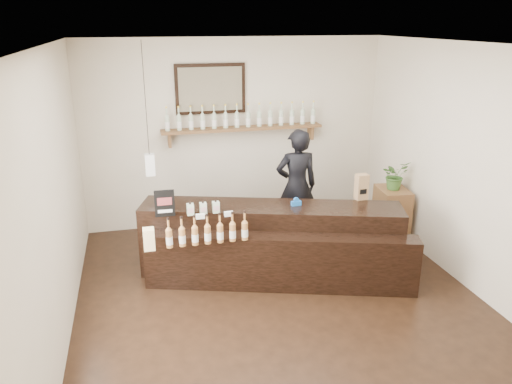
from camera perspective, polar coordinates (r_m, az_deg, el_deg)
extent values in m
plane|color=black|center=(5.82, 2.75, -12.25)|extent=(5.00, 5.00, 0.00)
plane|color=beige|center=(7.57, -2.49, 6.70)|extent=(4.50, 0.00, 4.50)
plane|color=beige|center=(3.14, 16.57, -13.07)|extent=(4.50, 0.00, 4.50)
plane|color=beige|center=(5.09, -22.07, -1.01)|extent=(0.00, 5.00, 5.00)
plane|color=beige|center=(6.24, 23.20, 2.42)|extent=(0.00, 5.00, 5.00)
plane|color=white|center=(4.98, 3.28, 16.46)|extent=(5.00, 5.00, 0.00)
cube|color=brown|center=(7.45, -1.54, 7.29)|extent=(2.40, 0.25, 0.04)
cube|color=brown|center=(7.36, -9.87, 5.90)|extent=(0.04, 0.20, 0.20)
cube|color=brown|center=(7.80, 6.25, 6.82)|extent=(0.04, 0.20, 0.20)
cube|color=black|center=(7.37, -5.24, 11.66)|extent=(1.02, 0.04, 0.72)
cube|color=#4A3F30|center=(7.34, -5.21, 11.64)|extent=(0.92, 0.01, 0.62)
cube|color=white|center=(6.60, -12.02, 3.07)|extent=(0.12, 0.12, 0.28)
cylinder|color=black|center=(6.42, -12.55, 10.33)|extent=(0.01, 0.01, 1.41)
cylinder|color=beige|center=(7.27, -10.11, 7.69)|extent=(0.07, 0.07, 0.20)
cone|color=beige|center=(7.25, -10.17, 8.67)|extent=(0.07, 0.07, 0.05)
cylinder|color=beige|center=(7.24, -10.20, 9.14)|extent=(0.02, 0.02, 0.07)
cylinder|color=yellow|center=(7.23, -10.22, 9.51)|extent=(0.03, 0.03, 0.02)
cylinder|color=white|center=(7.28, -10.10, 7.53)|extent=(0.07, 0.07, 0.09)
cylinder|color=beige|center=(7.29, -8.78, 7.78)|extent=(0.07, 0.07, 0.20)
cone|color=beige|center=(7.26, -8.83, 8.76)|extent=(0.07, 0.07, 0.05)
cylinder|color=beige|center=(7.25, -8.85, 9.23)|extent=(0.02, 0.02, 0.07)
cylinder|color=yellow|center=(7.25, -8.87, 9.60)|extent=(0.03, 0.03, 0.02)
cylinder|color=white|center=(7.29, -8.77, 7.63)|extent=(0.07, 0.07, 0.09)
cylinder|color=beige|center=(7.30, -7.44, 7.87)|extent=(0.07, 0.07, 0.20)
cone|color=beige|center=(7.28, -7.49, 8.85)|extent=(0.07, 0.07, 0.05)
cylinder|color=beige|center=(7.27, -7.51, 9.32)|extent=(0.02, 0.02, 0.07)
cylinder|color=yellow|center=(7.26, -7.52, 9.68)|extent=(0.03, 0.03, 0.02)
cylinder|color=white|center=(7.31, -7.44, 7.71)|extent=(0.07, 0.07, 0.09)
cylinder|color=beige|center=(7.32, -6.12, 7.95)|extent=(0.07, 0.07, 0.20)
cone|color=beige|center=(7.30, -6.15, 8.93)|extent=(0.07, 0.07, 0.05)
cylinder|color=beige|center=(7.29, -6.17, 9.40)|extent=(0.02, 0.02, 0.07)
cylinder|color=yellow|center=(7.28, -6.18, 9.76)|extent=(0.03, 0.03, 0.02)
cylinder|color=white|center=(7.33, -6.11, 7.80)|extent=(0.07, 0.07, 0.09)
cylinder|color=beige|center=(7.35, -4.80, 8.03)|extent=(0.07, 0.07, 0.20)
cone|color=beige|center=(7.32, -4.83, 9.01)|extent=(0.07, 0.07, 0.05)
cylinder|color=beige|center=(7.31, -4.84, 9.47)|extent=(0.02, 0.02, 0.07)
cylinder|color=yellow|center=(7.31, -4.85, 9.83)|extent=(0.03, 0.03, 0.02)
cylinder|color=white|center=(7.35, -4.79, 7.88)|extent=(0.07, 0.07, 0.09)
cylinder|color=beige|center=(7.38, -3.49, 8.11)|extent=(0.07, 0.07, 0.20)
cone|color=beige|center=(7.35, -3.51, 9.08)|extent=(0.07, 0.07, 0.05)
cylinder|color=beige|center=(7.34, -3.52, 9.54)|extent=(0.02, 0.02, 0.07)
cylinder|color=yellow|center=(7.33, -3.53, 9.90)|extent=(0.03, 0.03, 0.02)
cylinder|color=white|center=(7.38, -3.49, 7.95)|extent=(0.07, 0.07, 0.09)
cylinder|color=beige|center=(7.41, -2.19, 8.18)|extent=(0.07, 0.07, 0.20)
cone|color=beige|center=(7.38, -2.20, 9.14)|extent=(0.07, 0.07, 0.05)
cylinder|color=beige|center=(7.37, -2.21, 9.60)|extent=(0.02, 0.02, 0.07)
cylinder|color=yellow|center=(7.37, -2.21, 9.96)|extent=(0.03, 0.03, 0.02)
cylinder|color=white|center=(7.41, -2.19, 8.02)|extent=(0.07, 0.07, 0.09)
cylinder|color=beige|center=(7.44, -0.90, 8.24)|extent=(0.07, 0.07, 0.20)
cone|color=beige|center=(7.42, -0.91, 9.20)|extent=(0.07, 0.07, 0.05)
cylinder|color=beige|center=(7.41, -0.91, 9.66)|extent=(0.02, 0.02, 0.07)
cylinder|color=yellow|center=(7.40, -0.91, 10.02)|extent=(0.03, 0.03, 0.02)
cylinder|color=white|center=(7.45, -0.90, 8.09)|extent=(0.07, 0.07, 0.09)
cylinder|color=beige|center=(7.48, 0.38, 8.30)|extent=(0.07, 0.07, 0.20)
cone|color=beige|center=(7.46, 0.38, 9.26)|extent=(0.07, 0.07, 0.05)
cylinder|color=beige|center=(7.45, 0.38, 9.71)|extent=(0.02, 0.02, 0.07)
cylinder|color=yellow|center=(7.44, 0.38, 10.07)|extent=(0.03, 0.03, 0.02)
cylinder|color=white|center=(7.49, 0.37, 8.15)|extent=(0.07, 0.07, 0.09)
cylinder|color=beige|center=(7.52, 1.64, 8.35)|extent=(0.07, 0.07, 0.20)
cone|color=beige|center=(7.50, 1.65, 9.31)|extent=(0.07, 0.07, 0.05)
cylinder|color=beige|center=(7.49, 1.65, 9.76)|extent=(0.02, 0.02, 0.07)
cylinder|color=yellow|center=(7.48, 1.65, 10.11)|extent=(0.03, 0.03, 0.02)
cylinder|color=white|center=(7.53, 1.64, 8.20)|extent=(0.07, 0.07, 0.09)
cylinder|color=beige|center=(7.57, 2.89, 8.41)|extent=(0.07, 0.07, 0.20)
cone|color=beige|center=(7.55, 2.90, 9.35)|extent=(0.07, 0.07, 0.05)
cylinder|color=beige|center=(7.54, 2.91, 9.80)|extent=(0.02, 0.02, 0.07)
cylinder|color=yellow|center=(7.53, 2.92, 10.15)|extent=(0.03, 0.03, 0.02)
cylinder|color=white|center=(7.57, 2.88, 8.25)|extent=(0.07, 0.07, 0.09)
cylinder|color=beige|center=(7.62, 4.12, 8.45)|extent=(0.07, 0.07, 0.20)
cone|color=beige|center=(7.60, 4.14, 9.39)|extent=(0.07, 0.07, 0.05)
cylinder|color=beige|center=(7.59, 4.15, 9.84)|extent=(0.02, 0.02, 0.07)
cylinder|color=yellow|center=(7.58, 4.16, 10.19)|extent=(0.03, 0.03, 0.02)
cylinder|color=white|center=(7.62, 4.11, 8.30)|extent=(0.07, 0.07, 0.09)
cylinder|color=beige|center=(7.67, 5.33, 8.49)|extent=(0.07, 0.07, 0.20)
cone|color=beige|center=(7.65, 5.36, 9.43)|extent=(0.07, 0.07, 0.05)
cylinder|color=beige|center=(7.64, 5.38, 9.87)|extent=(0.02, 0.02, 0.07)
cylinder|color=yellow|center=(7.63, 5.39, 10.22)|extent=(0.03, 0.03, 0.02)
cylinder|color=white|center=(7.68, 5.33, 8.34)|extent=(0.07, 0.07, 0.09)
cylinder|color=beige|center=(7.73, 6.53, 8.53)|extent=(0.07, 0.07, 0.20)
cone|color=beige|center=(7.71, 6.57, 9.46)|extent=(0.07, 0.07, 0.05)
cylinder|color=beige|center=(7.70, 6.59, 9.90)|extent=(0.02, 0.02, 0.07)
cylinder|color=yellow|center=(7.69, 6.60, 10.24)|extent=(0.03, 0.03, 0.02)
cylinder|color=white|center=(7.73, 6.53, 8.38)|extent=(0.07, 0.07, 0.09)
cube|color=black|center=(6.23, 1.68, -5.40)|extent=(3.20, 1.50, 0.89)
cube|color=black|center=(5.91, 2.77, -8.00)|extent=(3.12, 1.23, 0.67)
cube|color=white|center=(5.69, -6.38, -2.78)|extent=(0.10, 0.04, 0.05)
cube|color=white|center=(5.74, -3.14, -2.50)|extent=(0.10, 0.04, 0.05)
cube|color=#F5D995|center=(5.53, -12.09, -5.85)|extent=(0.12, 0.12, 0.12)
cube|color=#F5D995|center=(5.48, -12.18, -4.71)|extent=(0.12, 0.12, 0.12)
cube|color=beige|center=(5.82, -7.52, -1.98)|extent=(0.08, 0.08, 0.13)
cube|color=#CA9D9D|center=(5.78, -7.47, -2.13)|extent=(0.07, 0.00, 0.06)
cylinder|color=black|center=(5.79, -7.55, -1.28)|extent=(0.02, 0.02, 0.03)
cube|color=beige|center=(5.84, -6.06, -1.86)|extent=(0.08, 0.08, 0.13)
cube|color=#CA9D9D|center=(5.80, -6.00, -2.00)|extent=(0.07, 0.00, 0.06)
cylinder|color=black|center=(5.81, -6.09, -1.16)|extent=(0.02, 0.02, 0.03)
cube|color=beige|center=(5.85, -4.61, -1.74)|extent=(0.08, 0.08, 0.13)
cube|color=#CA9D9D|center=(5.82, -4.54, -1.88)|extent=(0.07, 0.00, 0.06)
cylinder|color=black|center=(5.83, -4.63, -1.04)|extent=(0.02, 0.02, 0.03)
cylinder|color=#AF733B|center=(5.52, -9.89, -5.27)|extent=(0.07, 0.07, 0.20)
cone|color=#AF733B|center=(5.47, -9.96, -4.06)|extent=(0.07, 0.07, 0.05)
cylinder|color=#AF733B|center=(5.45, -10.00, -3.48)|extent=(0.02, 0.02, 0.07)
cylinder|color=black|center=(5.43, -10.03, -3.02)|extent=(0.03, 0.03, 0.02)
cylinder|color=white|center=(5.53, -9.88, -5.46)|extent=(0.07, 0.07, 0.09)
cylinder|color=#AF733B|center=(5.53, -8.43, -5.15)|extent=(0.07, 0.07, 0.20)
cone|color=#AF733B|center=(5.48, -8.50, -3.93)|extent=(0.07, 0.07, 0.05)
cylinder|color=#AF733B|center=(5.46, -8.53, -3.35)|extent=(0.02, 0.02, 0.07)
cylinder|color=black|center=(5.44, -8.55, -2.90)|extent=(0.03, 0.03, 0.02)
cylinder|color=white|center=(5.54, -8.42, -5.34)|extent=(0.07, 0.07, 0.09)
cylinder|color=#AF733B|center=(5.54, -6.99, -5.02)|extent=(0.07, 0.07, 0.20)
cone|color=#AF733B|center=(5.49, -7.04, -3.81)|extent=(0.07, 0.07, 0.05)
cylinder|color=#AF733B|center=(5.47, -7.06, -3.23)|extent=(0.02, 0.02, 0.07)
cylinder|color=black|center=(5.45, -7.08, -2.77)|extent=(0.03, 0.03, 0.02)
cylinder|color=white|center=(5.55, -6.98, -5.21)|extent=(0.07, 0.07, 0.09)
cylinder|color=#AF733B|center=(5.56, -5.55, -4.89)|extent=(0.07, 0.07, 0.20)
cone|color=#AF733B|center=(5.51, -5.59, -3.68)|extent=(0.07, 0.07, 0.05)
cylinder|color=#AF733B|center=(5.48, -5.61, -3.11)|extent=(0.02, 0.02, 0.07)
cylinder|color=black|center=(5.47, -5.62, -2.65)|extent=(0.03, 0.03, 0.02)
cylinder|color=white|center=(5.57, -5.54, -5.08)|extent=(0.07, 0.07, 0.09)
cylinder|color=#AF733B|center=(5.58, -4.12, -4.76)|extent=(0.07, 0.07, 0.20)
cone|color=#AF733B|center=(5.53, -4.15, -3.56)|extent=(0.07, 0.07, 0.05)
cylinder|color=#AF733B|center=(5.50, -4.16, -2.98)|extent=(0.02, 0.02, 0.07)
cylinder|color=black|center=(5.49, -4.17, -2.53)|extent=(0.03, 0.03, 0.02)
cylinder|color=white|center=(5.58, -4.11, -4.95)|extent=(0.07, 0.07, 0.09)
cylinder|color=#AF733B|center=(5.60, -2.70, -4.63)|extent=(0.07, 0.07, 0.20)
cone|color=#AF733B|center=(5.55, -2.72, -3.43)|extent=(0.07, 0.07, 0.05)
cylinder|color=#AF733B|center=(5.53, -2.73, -2.85)|extent=(0.02, 0.02, 0.07)
cylinder|color=black|center=(5.51, -2.73, -2.40)|extent=(0.03, 0.03, 0.02)
cylinder|color=white|center=(5.61, -2.69, -4.82)|extent=(0.07, 0.07, 0.09)
cylinder|color=#AF733B|center=(5.63, -1.29, -4.49)|extent=(0.07, 0.07, 0.20)
cone|color=#AF733B|center=(5.58, -1.30, -3.30)|extent=(0.07, 0.07, 0.05)
cylinder|color=#AF733B|center=(5.55, -1.31, -2.73)|extent=(0.02, 0.02, 0.07)
cylinder|color=black|center=(5.54, -1.31, -2.27)|extent=(0.03, 0.03, 0.02)
cylinder|color=white|center=(5.63, -1.29, -4.68)|extent=(0.07, 0.07, 0.09)
cube|color=black|center=(5.77, -10.41, -1.29)|extent=(0.23, 0.03, 0.32)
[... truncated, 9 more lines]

